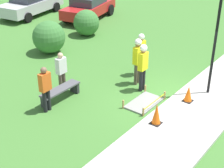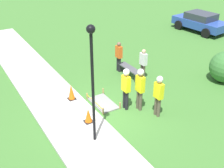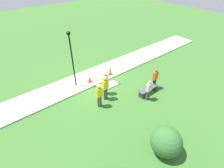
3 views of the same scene
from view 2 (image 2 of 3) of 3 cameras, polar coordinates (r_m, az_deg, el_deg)
ground_plane at (r=11.76m, az=-2.40°, el=-6.65°), size 60.00×60.00×0.00m
sidewalk at (r=11.31m, az=-7.68°, el=-8.20°), size 28.00×2.37×0.10m
wet_concrete_patch at (r=12.56m, az=-1.81°, el=-3.91°), size 1.50×0.90×0.32m
traffic_cone_near_patch at (r=12.69m, az=-8.26°, el=-1.61°), size 0.34×0.34×0.73m
traffic_cone_far_patch at (r=11.16m, az=-4.84°, el=-6.39°), size 0.34×0.34×0.61m
park_bench at (r=14.87m, az=3.68°, el=2.80°), size 1.69×0.44×0.48m
worker_supervisor at (r=11.69m, az=2.86°, el=-0.24°), size 0.40×0.27×1.89m
worker_assistant at (r=11.69m, az=5.72°, el=-0.28°), size 0.40×0.28×1.91m
worker_trainee at (r=11.41m, az=9.45°, el=-1.70°), size 0.40×0.26×1.83m
bystander_in_orange_shirt at (r=15.15m, az=1.39°, el=5.90°), size 0.40×0.22×1.68m
bystander_in_gray_shirt at (r=14.49m, az=6.36°, el=4.41°), size 0.40×0.22×1.60m
lamppost_near at (r=8.96m, az=-4.03°, el=2.66°), size 0.28×0.28×4.28m
parked_car_blue at (r=22.98m, az=17.49°, el=12.01°), size 4.28×2.39×1.42m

